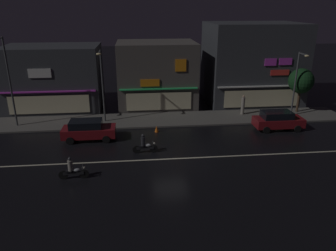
% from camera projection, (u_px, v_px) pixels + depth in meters
% --- Properties ---
extents(ground_plane, '(140.00, 140.00, 0.00)m').
position_uv_depth(ground_plane, '(170.00, 159.00, 23.34)').
color(ground_plane, black).
extents(lane_divider_stripe, '(34.27, 0.16, 0.01)m').
position_uv_depth(lane_divider_stripe, '(170.00, 159.00, 23.33)').
color(lane_divider_stripe, beige).
rests_on(lane_divider_stripe, ground).
extents(sidewalk_far, '(36.07, 4.11, 0.14)m').
position_uv_depth(sidewalk_far, '(161.00, 119.00, 31.20)').
color(sidewalk_far, '#5B5954').
rests_on(sidewalk_far, ground).
extents(storefront_left_block, '(9.68, 6.47, 6.60)m').
position_uv_depth(storefront_left_block, '(54.00, 78.00, 33.88)').
color(storefront_left_block, '#383A3F').
rests_on(storefront_left_block, ground).
extents(storefront_center_block, '(8.25, 6.52, 6.86)m').
position_uv_depth(storefront_center_block, '(157.00, 74.00, 34.90)').
color(storefront_center_block, '#56514C').
rests_on(storefront_center_block, ground).
extents(storefront_right_block, '(10.08, 7.95, 8.70)m').
position_uv_depth(storefront_right_block, '(252.00, 63.00, 36.30)').
color(storefront_right_block, '#383A3F').
rests_on(storefront_right_block, ground).
extents(streetlamp_west, '(0.44, 1.64, 7.88)m').
position_uv_depth(streetlamp_west, '(8.00, 76.00, 27.69)').
color(streetlamp_west, '#47494C').
rests_on(streetlamp_west, sidewalk_far).
extents(streetlamp_mid, '(0.44, 1.64, 6.64)m').
position_uv_depth(streetlamp_mid, '(102.00, 81.00, 29.00)').
color(streetlamp_mid, '#47494C').
rests_on(streetlamp_mid, sidewalk_far).
extents(streetlamp_east, '(0.44, 1.64, 6.23)m').
position_uv_depth(streetlamp_east, '(297.00, 79.00, 30.71)').
color(streetlamp_east, '#47494C').
rests_on(streetlamp_east, sidewalk_far).
extents(pedestrian_on_sidewalk, '(0.35, 0.35, 1.97)m').
position_uv_depth(pedestrian_on_sidewalk, '(243.00, 105.00, 32.18)').
color(pedestrian_on_sidewalk, gray).
rests_on(pedestrian_on_sidewalk, sidewalk_far).
extents(street_tree, '(2.50, 2.50, 4.46)m').
position_uv_depth(street_tree, '(301.00, 81.00, 32.21)').
color(street_tree, '#473323').
rests_on(street_tree, sidewalk_far).
extents(parked_car_near_kerb, '(4.30, 1.98, 1.67)m').
position_uv_depth(parked_car_near_kerb, '(88.00, 130.00, 26.43)').
color(parked_car_near_kerb, maroon).
rests_on(parked_car_near_kerb, ground).
extents(parked_car_trailing, '(4.30, 1.98, 1.67)m').
position_uv_depth(parked_car_trailing, '(278.00, 120.00, 28.66)').
color(parked_car_trailing, maroon).
rests_on(parked_car_trailing, ground).
extents(motorcycle_lead, '(1.90, 0.60, 1.52)m').
position_uv_depth(motorcycle_lead, '(144.00, 145.00, 24.10)').
color(motorcycle_lead, black).
rests_on(motorcycle_lead, ground).
extents(motorcycle_opposite_lane, '(1.90, 0.60, 1.52)m').
position_uv_depth(motorcycle_opposite_lane, '(72.00, 170.00, 20.47)').
color(motorcycle_opposite_lane, black).
rests_on(motorcycle_opposite_lane, ground).
extents(traffic_cone, '(0.36, 0.36, 0.55)m').
position_uv_depth(traffic_cone, '(157.00, 129.00, 28.24)').
color(traffic_cone, orange).
rests_on(traffic_cone, ground).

